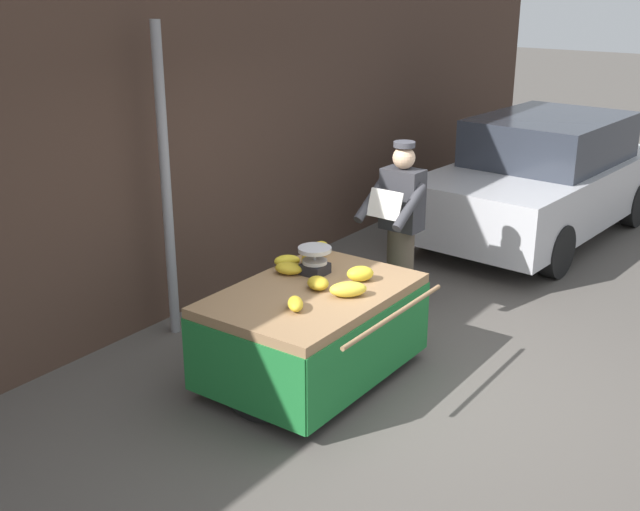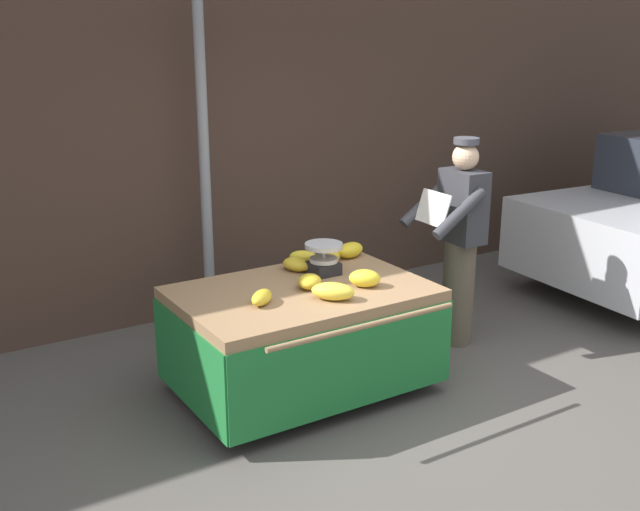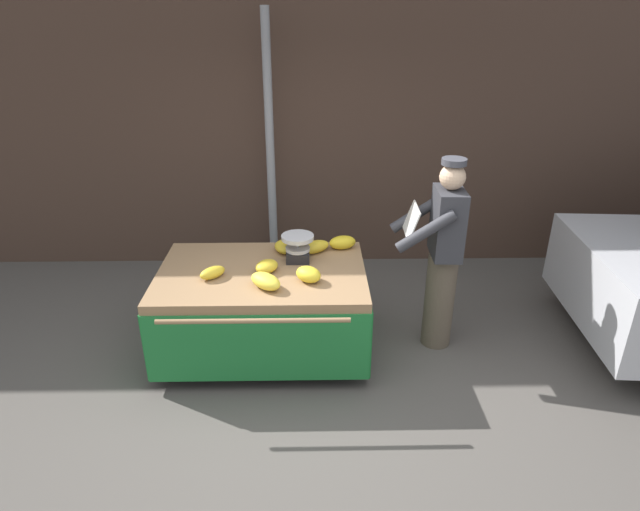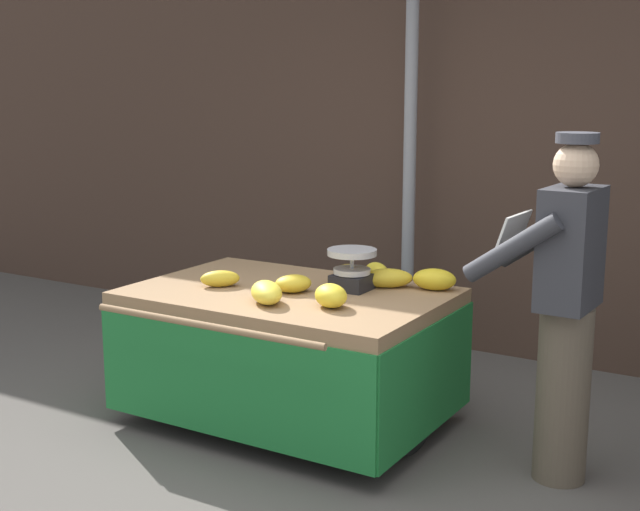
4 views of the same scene
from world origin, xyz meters
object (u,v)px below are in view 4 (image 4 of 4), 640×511
(banana_bunch_3, at_px, (331,296))
(banana_bunch_6, at_px, (293,284))
(banana_bunch_2, at_px, (348,273))
(banana_bunch_1, at_px, (377,271))
(weighing_scale, at_px, (352,269))
(banana_bunch_5, at_px, (434,279))
(street_pole, at_px, (410,160))
(banana_bunch_0, at_px, (387,278))
(banana_cart, at_px, (289,325))
(banana_bunch_4, at_px, (220,279))
(banana_bunch_7, at_px, (266,292))
(vendor_person, at_px, (564,308))

(banana_bunch_3, relative_size, banana_bunch_6, 1.06)
(banana_bunch_2, bearing_deg, banana_bunch_1, 43.28)
(weighing_scale, xyz_separation_m, banana_bunch_5, (0.40, 0.24, -0.06))
(street_pole, relative_size, banana_bunch_1, 12.58)
(weighing_scale, bearing_deg, banana_bunch_0, 47.46)
(banana_bunch_3, bearing_deg, banana_cart, 153.28)
(banana_cart, xyz_separation_m, banana_bunch_2, (0.18, 0.37, 0.25))
(banana_bunch_2, relative_size, banana_bunch_6, 1.14)
(banana_bunch_0, xyz_separation_m, banana_bunch_4, (-0.83, -0.48, -0.01))
(street_pole, xyz_separation_m, banana_bunch_7, (0.07, -1.89, -0.56))
(banana_bunch_1, bearing_deg, banana_bunch_5, -8.27)
(street_pole, height_order, banana_bunch_7, street_pole)
(banana_cart, relative_size, vendor_person, 1.03)
(weighing_scale, height_order, banana_bunch_4, weighing_scale)
(weighing_scale, bearing_deg, banana_bunch_3, -76.79)
(banana_bunch_2, distance_m, banana_bunch_4, 0.75)
(street_pole, distance_m, banana_bunch_4, 1.84)
(street_pole, xyz_separation_m, banana_bunch_2, (0.18, -1.21, -0.57))
(banana_bunch_6, bearing_deg, banana_cart, 154.02)
(weighing_scale, height_order, banana_bunch_7, weighing_scale)
(banana_bunch_5, bearing_deg, banana_bunch_0, -162.30)
(banana_cart, distance_m, banana_bunch_2, 0.48)
(street_pole, distance_m, weighing_scale, 1.51)
(banana_cart, height_order, banana_bunch_7, banana_bunch_7)
(banana_bunch_0, bearing_deg, banana_bunch_6, -136.85)
(banana_bunch_2, bearing_deg, banana_bunch_3, -69.16)
(banana_bunch_4, distance_m, banana_bunch_6, 0.44)
(banana_bunch_5, bearing_deg, street_pole, 121.67)
(banana_bunch_1, relative_size, banana_bunch_3, 1.00)
(banana_cart, relative_size, banana_bunch_2, 7.35)
(banana_bunch_1, bearing_deg, banana_bunch_6, -116.79)
(banana_bunch_2, xyz_separation_m, banana_bunch_4, (-0.56, -0.50, -0.00))
(banana_bunch_2, distance_m, banana_bunch_7, 0.68)
(street_pole, bearing_deg, banana_bunch_7, -87.99)
(weighing_scale, bearing_deg, banana_bunch_4, -154.95)
(banana_bunch_0, distance_m, banana_bunch_2, 0.27)
(weighing_scale, bearing_deg, banana_bunch_5, 30.79)
(banana_cart, distance_m, banana_bunch_4, 0.48)
(banana_bunch_1, xyz_separation_m, vendor_person, (1.23, -0.40, 0.03))
(banana_cart, xyz_separation_m, banana_bunch_7, (0.06, -0.30, 0.26))
(banana_bunch_6, bearing_deg, banana_bunch_4, -166.44)
(banana_bunch_0, height_order, banana_bunch_1, banana_bunch_0)
(banana_bunch_7, bearing_deg, banana_bunch_0, 59.41)
(banana_bunch_4, bearing_deg, banana_bunch_6, 13.56)
(banana_bunch_3, bearing_deg, weighing_scale, 103.21)
(banana_bunch_0, bearing_deg, banana_cart, -141.74)
(banana_bunch_5, xyz_separation_m, banana_bunch_7, (-0.64, -0.74, -0.00))
(banana_bunch_0, distance_m, banana_bunch_5, 0.27)
(street_pole, relative_size, banana_bunch_2, 11.72)
(banana_cart, bearing_deg, banana_bunch_5, 31.66)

